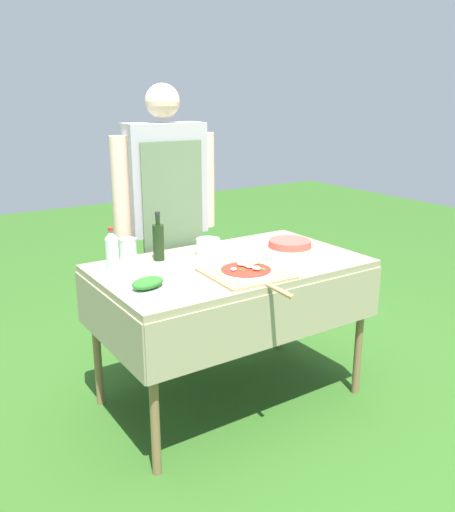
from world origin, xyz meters
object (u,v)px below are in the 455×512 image
object	(u,v)px
mixing_tub	(208,247)
water_bottle	(112,252)
prep_table	(230,278)
plate_stack	(290,243)
sauce_jar	(128,251)
person_cook	(166,207)
herb_container	(148,284)
pizza_on_peel	(247,272)
oil_bottle	(158,241)

from	to	relation	value
mixing_tub	water_bottle	bearing A→B (deg)	-177.53
prep_table	plate_stack	xyz separation A→B (m)	(0.47, 0.07, 0.11)
mixing_tub	sauce_jar	distance (m)	0.44
water_bottle	prep_table	bearing A→B (deg)	-15.25
plate_stack	person_cook	bearing A→B (deg)	135.92
herb_container	mixing_tub	xyz separation A→B (m)	(0.52, 0.32, 0.02)
prep_table	mixing_tub	bearing A→B (deg)	97.67
pizza_on_peel	water_bottle	xyz separation A→B (m)	(-0.55, 0.38, 0.10)
person_cook	herb_container	world-z (taller)	person_cook
oil_bottle	sauce_jar	size ratio (longest dim) A/B	2.23
pizza_on_peel	water_bottle	bearing A→B (deg)	148.50
oil_bottle	herb_container	world-z (taller)	oil_bottle
pizza_on_peel	sauce_jar	distance (m)	0.69
prep_table	pizza_on_peel	bearing A→B (deg)	-102.13
person_cook	pizza_on_peel	size ratio (longest dim) A/B	2.95
person_cook	plate_stack	distance (m)	0.78
mixing_tub	plate_stack	world-z (taller)	mixing_tub
pizza_on_peel	mixing_tub	world-z (taller)	mixing_tub
person_cook	herb_container	bearing A→B (deg)	60.80
water_bottle	pizza_on_peel	bearing A→B (deg)	-34.77
prep_table	herb_container	xyz separation A→B (m)	(-0.55, -0.13, 0.11)
water_bottle	sauce_jar	world-z (taller)	water_bottle
oil_bottle	person_cook	bearing A→B (deg)	56.46
oil_bottle	mixing_tub	xyz separation A→B (m)	(0.27, -0.07, -0.06)
pizza_on_peel	mixing_tub	xyz separation A→B (m)	(0.02, 0.41, 0.03)
sauce_jar	prep_table	bearing A→B (deg)	-38.62
oil_bottle	sauce_jar	xyz separation A→B (m)	(-0.14, 0.09, -0.05)
plate_stack	sauce_jar	size ratio (longest dim) A/B	2.14
plate_stack	sauce_jar	bearing A→B (deg)	163.00
herb_container	mixing_tub	distance (m)	0.61
prep_table	water_bottle	distance (m)	0.65
prep_table	person_cook	bearing A→B (deg)	96.85
water_bottle	mixing_tub	world-z (taller)	water_bottle
prep_table	oil_bottle	bearing A→B (deg)	139.10
herb_container	oil_bottle	bearing A→B (deg)	57.03
pizza_on_peel	herb_container	bearing A→B (deg)	173.50
oil_bottle	water_bottle	world-z (taller)	oil_bottle
pizza_on_peel	sauce_jar	xyz separation A→B (m)	(-0.39, 0.57, 0.04)
sauce_jar	plate_stack	bearing A→B (deg)	-17.00
prep_table	herb_container	distance (m)	0.57
sauce_jar	person_cook	bearing A→B (deg)	34.29
herb_container	mixing_tub	size ratio (longest dim) A/B	1.72
prep_table	plate_stack	bearing A→B (deg)	8.57
prep_table	sauce_jar	distance (m)	0.57
pizza_on_peel	oil_bottle	distance (m)	0.54
water_bottle	mixing_tub	bearing A→B (deg)	2.47
water_bottle	plate_stack	bearing A→B (deg)	-4.93
oil_bottle	plate_stack	size ratio (longest dim) A/B	1.04
pizza_on_peel	oil_bottle	bearing A→B (deg)	120.90
water_bottle	mixing_tub	size ratio (longest dim) A/B	1.81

